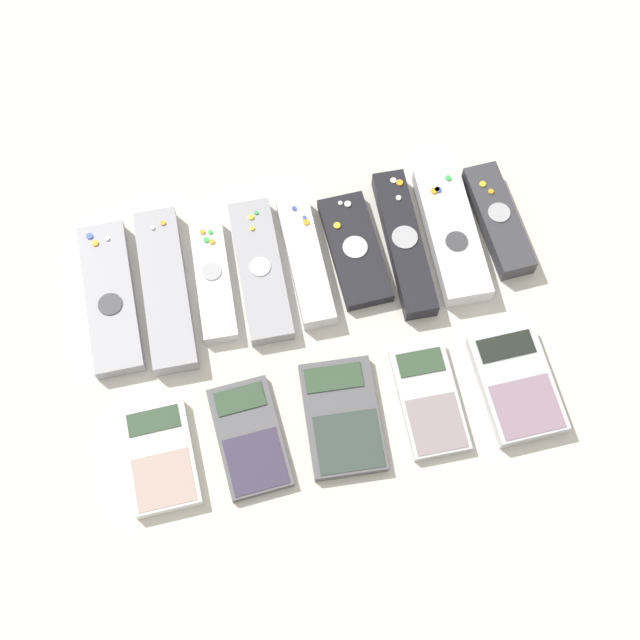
{
  "coord_description": "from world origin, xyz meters",
  "views": [
    {
      "loc": [
        -0.09,
        -0.38,
        0.99
      ],
      "look_at": [
        0.0,
        0.04,
        0.01
      ],
      "focal_mm": 50.0,
      "sensor_mm": 36.0,
      "label": 1
    }
  ],
  "objects_px": {
    "remote_0": "(111,298)",
    "calculator_3": "(429,400)",
    "calculator_0": "(161,457)",
    "remote_2": "(213,280)",
    "remote_7": "(451,233)",
    "remote_8": "(498,220)",
    "remote_3": "(260,270)",
    "remote_5": "(355,250)",
    "remote_1": "(165,289)",
    "calculator_1": "(250,437)",
    "calculator_4": "(517,385)",
    "calculator_2": "(341,417)",
    "remote_4": "(307,260)",
    "remote_6": "(404,243)"
  },
  "relations": [
    {
      "from": "remote_8",
      "to": "remote_2",
      "type": "bearing_deg",
      "value": 178.07
    },
    {
      "from": "remote_5",
      "to": "calculator_2",
      "type": "height_order",
      "value": "remote_5"
    },
    {
      "from": "remote_6",
      "to": "remote_5",
      "type": "bearing_deg",
      "value": 176.45
    },
    {
      "from": "remote_0",
      "to": "remote_3",
      "type": "relative_size",
      "value": 1.04
    },
    {
      "from": "remote_2",
      "to": "remote_6",
      "type": "distance_m",
      "value": 0.24
    },
    {
      "from": "remote_2",
      "to": "calculator_3",
      "type": "xyz_separation_m",
      "value": [
        0.22,
        -0.2,
        -0.0
      ]
    },
    {
      "from": "remote_6",
      "to": "calculator_4",
      "type": "bearing_deg",
      "value": -66.7
    },
    {
      "from": "remote_3",
      "to": "calculator_4",
      "type": "relative_size",
      "value": 1.41
    },
    {
      "from": "remote_6",
      "to": "remote_7",
      "type": "xyz_separation_m",
      "value": [
        0.06,
        0.0,
        0.0
      ]
    },
    {
      "from": "remote_1",
      "to": "calculator_4",
      "type": "distance_m",
      "value": 0.43
    },
    {
      "from": "remote_5",
      "to": "remote_8",
      "type": "height_order",
      "value": "remote_8"
    },
    {
      "from": "remote_5",
      "to": "calculator_3",
      "type": "bearing_deg",
      "value": -80.95
    },
    {
      "from": "remote_1",
      "to": "calculator_3",
      "type": "height_order",
      "value": "remote_1"
    },
    {
      "from": "calculator_0",
      "to": "remote_2",
      "type": "bearing_deg",
      "value": 64.11
    },
    {
      "from": "remote_1",
      "to": "remote_7",
      "type": "relative_size",
      "value": 1.14
    },
    {
      "from": "remote_7",
      "to": "remote_8",
      "type": "xyz_separation_m",
      "value": [
        0.06,
        0.01,
        -0.0
      ]
    },
    {
      "from": "remote_2",
      "to": "remote_7",
      "type": "distance_m",
      "value": 0.3
    },
    {
      "from": "remote_1",
      "to": "calculator_4",
      "type": "xyz_separation_m",
      "value": [
        0.38,
        -0.21,
        -0.0
      ]
    },
    {
      "from": "remote_5",
      "to": "calculator_0",
      "type": "distance_m",
      "value": 0.35
    },
    {
      "from": "remote_8",
      "to": "calculator_1",
      "type": "bearing_deg",
      "value": -152.37
    },
    {
      "from": "remote_7",
      "to": "remote_4",
      "type": "bearing_deg",
      "value": -178.84
    },
    {
      "from": "calculator_1",
      "to": "calculator_3",
      "type": "distance_m",
      "value": 0.21
    },
    {
      "from": "calculator_4",
      "to": "remote_1",
      "type": "bearing_deg",
      "value": 150.24
    },
    {
      "from": "remote_2",
      "to": "calculator_1",
      "type": "relative_size",
      "value": 1.18
    },
    {
      "from": "remote_1",
      "to": "remote_4",
      "type": "xyz_separation_m",
      "value": [
        0.18,
        0.0,
        -0.0
      ]
    },
    {
      "from": "remote_2",
      "to": "remote_3",
      "type": "relative_size",
      "value": 0.85
    },
    {
      "from": "remote_4",
      "to": "remote_5",
      "type": "relative_size",
      "value": 1.13
    },
    {
      "from": "calculator_2",
      "to": "remote_7",
      "type": "bearing_deg",
      "value": 51.08
    },
    {
      "from": "remote_1",
      "to": "remote_3",
      "type": "xyz_separation_m",
      "value": [
        0.12,
        0.0,
        -0.0
      ]
    },
    {
      "from": "remote_2",
      "to": "calculator_1",
      "type": "xyz_separation_m",
      "value": [
        0.01,
        -0.2,
        -0.0
      ]
    },
    {
      "from": "remote_2",
      "to": "calculator_1",
      "type": "height_order",
      "value": "remote_2"
    },
    {
      "from": "remote_0",
      "to": "remote_5",
      "type": "bearing_deg",
      "value": 0.26
    },
    {
      "from": "remote_8",
      "to": "calculator_3",
      "type": "relative_size",
      "value": 1.16
    },
    {
      "from": "remote_2",
      "to": "remote_4",
      "type": "relative_size",
      "value": 0.93
    },
    {
      "from": "remote_5",
      "to": "remote_1",
      "type": "bearing_deg",
      "value": 179.55
    },
    {
      "from": "remote_2",
      "to": "calculator_4",
      "type": "xyz_separation_m",
      "value": [
        0.32,
        -0.21,
        0.0
      ]
    },
    {
      "from": "remote_0",
      "to": "calculator_0",
      "type": "relative_size",
      "value": 1.59
    },
    {
      "from": "remote_7",
      "to": "remote_8",
      "type": "distance_m",
      "value": 0.06
    },
    {
      "from": "remote_4",
      "to": "remote_8",
      "type": "relative_size",
      "value": 1.12
    },
    {
      "from": "calculator_4",
      "to": "remote_6",
      "type": "bearing_deg",
      "value": 110.38
    },
    {
      "from": "calculator_1",
      "to": "calculator_2",
      "type": "relative_size",
      "value": 0.96
    },
    {
      "from": "remote_3",
      "to": "remote_5",
      "type": "bearing_deg",
      "value": 3.01
    },
    {
      "from": "remote_6",
      "to": "calculator_2",
      "type": "height_order",
      "value": "remote_6"
    },
    {
      "from": "remote_2",
      "to": "remote_5",
      "type": "distance_m",
      "value": 0.18
    },
    {
      "from": "remote_2",
      "to": "calculator_4",
      "type": "distance_m",
      "value": 0.38
    },
    {
      "from": "calculator_2",
      "to": "remote_5",
      "type": "bearing_deg",
      "value": 76.58
    },
    {
      "from": "remote_0",
      "to": "calculator_3",
      "type": "distance_m",
      "value": 0.4
    },
    {
      "from": "remote_1",
      "to": "remote_8",
      "type": "distance_m",
      "value": 0.42
    },
    {
      "from": "remote_7",
      "to": "calculator_2",
      "type": "bearing_deg",
      "value": -131.04
    },
    {
      "from": "remote_2",
      "to": "calculator_2",
      "type": "xyz_separation_m",
      "value": [
        0.11,
        -0.2,
        -0.0
      ]
    }
  ]
}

